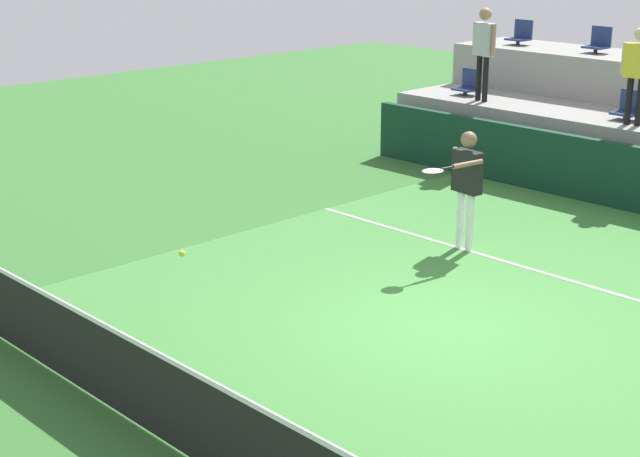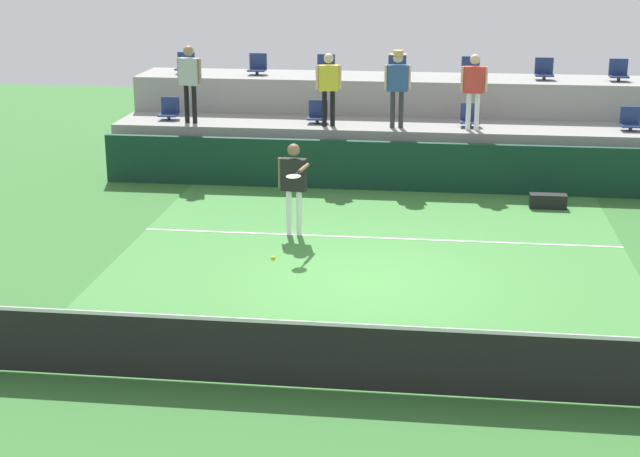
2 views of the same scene
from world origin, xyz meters
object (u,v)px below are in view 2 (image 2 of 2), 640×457
at_px(stadium_chair_upper_mid_left, 326,67).
at_px(spectator_in_white, 189,76).
at_px(stadium_chair_upper_right, 544,71).
at_px(stadium_chair_upper_mid_right, 470,69).
at_px(stadium_chair_upper_center, 397,68).
at_px(equipment_bag, 548,201).
at_px(spectator_in_grey, 329,83).
at_px(stadium_chair_upper_far_right, 619,72).
at_px(stadium_chair_upper_far_left, 185,65).
at_px(stadium_chair_upper_left, 258,66).
at_px(tennis_player, 294,180).
at_px(stadium_chair_lower_far_left, 169,110).
at_px(stadium_chair_lower_left, 318,114).
at_px(stadium_chair_lower_right, 470,117).
at_px(tennis_ball, 273,258).
at_px(spectator_leaning_on_rail, 474,85).
at_px(spectator_with_hat, 398,81).
at_px(stadium_chair_lower_far_right, 630,121).

xyz_separation_m(stadium_chair_upper_mid_left, spectator_in_white, (-2.91, -2.18, 0.03)).
bearing_deg(stadium_chair_upper_right, stadium_chair_upper_mid_right, 180.00).
relative_size(stadium_chair_upper_center, equipment_bag, 0.68).
distance_m(spectator_in_grey, equipment_bag, 5.62).
bearing_deg(stadium_chair_upper_far_right, stadium_chair_upper_far_left, 180.00).
height_order(stadium_chair_upper_left, stadium_chair_upper_mid_left, same).
distance_m(stadium_chair_upper_mid_left, stadium_chair_upper_right, 5.33).
relative_size(stadium_chair_upper_mid_right, tennis_player, 0.29).
bearing_deg(stadium_chair_upper_mid_right, spectator_in_white, -161.36).
height_order(stadium_chair_upper_far_left, spectator_in_grey, spectator_in_grey).
bearing_deg(stadium_chair_lower_far_left, stadium_chair_lower_left, 0.00).
bearing_deg(stadium_chair_lower_right, stadium_chair_upper_left, 161.17).
bearing_deg(stadium_chair_upper_center, stadium_chair_upper_right, 0.00).
distance_m(stadium_chair_upper_center, spectator_in_white, 5.17).
distance_m(stadium_chair_lower_right, tennis_ball, 10.63).
bearing_deg(equipment_bag, spectator_leaning_on_rail, 129.41).
relative_size(tennis_player, tennis_ball, 25.99).
height_order(spectator_in_grey, tennis_ball, spectator_in_grey).
relative_size(stadium_chair_upper_mid_left, spectator_in_grey, 0.31).
xyz_separation_m(stadium_chair_lower_far_left, stadium_chair_lower_left, (3.56, 0.00, 0.00)).
bearing_deg(spectator_in_grey, stadium_chair_lower_left, 128.08).
relative_size(tennis_player, spectator_with_hat, 1.01).
bearing_deg(stadium_chair_lower_right, stadium_chair_upper_mid_right, 89.65).
height_order(stadium_chair_upper_right, stadium_chair_upper_far_right, same).
relative_size(stadium_chair_upper_right, stadium_chair_upper_far_right, 1.00).
height_order(tennis_player, spectator_in_white, spectator_in_white).
bearing_deg(equipment_bag, stadium_chair_lower_far_left, 165.18).
xyz_separation_m(stadium_chair_upper_mid_right, tennis_player, (-3.37, -6.64, -1.22)).
distance_m(spectator_in_white, tennis_ball, 10.57).
bearing_deg(stadium_chair_upper_far_right, stadium_chair_lower_right, -153.01).
relative_size(stadium_chair_upper_far_right, spectator_with_hat, 0.30).
xyz_separation_m(stadium_chair_upper_far_right, spectator_in_white, (-10.00, -2.18, 0.03)).
bearing_deg(stadium_chair_upper_mid_right, stadium_chair_lower_left, -153.02).
bearing_deg(stadium_chair_lower_left, stadium_chair_upper_right, 18.74).
bearing_deg(spectator_in_white, stadium_chair_upper_center, 25.01).
bearing_deg(tennis_player, stadium_chair_lower_far_right, 34.95).
bearing_deg(stadium_chair_upper_far_left, tennis_ball, -70.21).
distance_m(stadium_chair_lower_far_right, stadium_chair_upper_mid_left, 7.40).
distance_m(tennis_player, spectator_in_grey, 4.61).
bearing_deg(spectator_in_grey, stadium_chair_upper_far_right, 17.91).
height_order(stadium_chair_upper_mid_left, stadium_chair_upper_center, same).
relative_size(stadium_chair_upper_far_right, equipment_bag, 0.68).
height_order(stadium_chair_lower_far_left, spectator_in_grey, spectator_in_grey).
bearing_deg(stadium_chair_upper_center, stadium_chair_lower_far_left, -161.26).
relative_size(stadium_chair_lower_left, stadium_chair_upper_center, 1.00).
bearing_deg(spectator_in_grey, spectator_with_hat, -0.00).
relative_size(stadium_chair_upper_right, spectator_with_hat, 0.30).
xyz_separation_m(stadium_chair_upper_right, spectator_in_white, (-8.24, -2.18, 0.03)).
height_order(tennis_player, equipment_bag, tennis_player).
xyz_separation_m(stadium_chair_lower_far_left, stadium_chair_upper_far_right, (10.62, 1.80, 0.85)).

